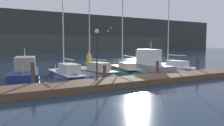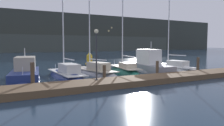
{
  "view_description": "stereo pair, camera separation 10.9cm",
  "coord_description": "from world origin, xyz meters",
  "px_view_note": "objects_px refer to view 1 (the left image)",
  "views": [
    {
      "loc": [
        -10.87,
        -16.31,
        3.05
      ],
      "look_at": [
        0.0,
        3.16,
        1.2
      ],
      "focal_mm": 35.0,
      "sensor_mm": 36.0,
      "label": 1
    },
    {
      "loc": [
        -10.77,
        -16.36,
        3.05
      ],
      "look_at": [
        0.0,
        3.16,
        1.2
      ],
      "focal_mm": 35.0,
      "sensor_mm": 36.0,
      "label": 2
    }
  ],
  "objects_px": {
    "sailboat_berth_4": "(124,72)",
    "channel_buoy": "(89,59)",
    "sailboat_berth_2": "(66,76)",
    "sailboat_berth_6": "(172,69)",
    "motorboat_berth_5": "(151,68)",
    "sailboat_berth_3": "(94,73)",
    "dock_lamppost": "(97,46)",
    "motorboat_berth_1": "(25,76)",
    "rowboat_adrift": "(174,63)"
  },
  "relations": [
    {
      "from": "sailboat_berth_4",
      "to": "channel_buoy",
      "type": "height_order",
      "value": "sailboat_berth_4"
    },
    {
      "from": "sailboat_berth_2",
      "to": "sailboat_berth_6",
      "type": "distance_m",
      "value": 13.05
    },
    {
      "from": "sailboat_berth_4",
      "to": "motorboat_berth_5",
      "type": "bearing_deg",
      "value": -10.94
    },
    {
      "from": "sailboat_berth_3",
      "to": "sailboat_berth_4",
      "type": "relative_size",
      "value": 1.13
    },
    {
      "from": "sailboat_berth_2",
      "to": "sailboat_berth_3",
      "type": "xyz_separation_m",
      "value": [
        3.11,
        0.71,
        0.01
      ]
    },
    {
      "from": "sailboat_berth_2",
      "to": "sailboat_berth_3",
      "type": "distance_m",
      "value": 3.19
    },
    {
      "from": "sailboat_berth_3",
      "to": "motorboat_berth_5",
      "type": "relative_size",
      "value": 1.76
    },
    {
      "from": "motorboat_berth_5",
      "to": "channel_buoy",
      "type": "bearing_deg",
      "value": 98.09
    },
    {
      "from": "sailboat_berth_2",
      "to": "motorboat_berth_5",
      "type": "xyz_separation_m",
      "value": [
        9.52,
        -0.64,
        0.32
      ]
    },
    {
      "from": "motorboat_berth_5",
      "to": "sailboat_berth_6",
      "type": "height_order",
      "value": "sailboat_berth_6"
    },
    {
      "from": "sailboat_berth_2",
      "to": "dock_lamppost",
      "type": "height_order",
      "value": "sailboat_berth_2"
    },
    {
      "from": "motorboat_berth_1",
      "to": "sailboat_berth_2",
      "type": "distance_m",
      "value": 3.58
    },
    {
      "from": "motorboat_berth_5",
      "to": "channel_buoy",
      "type": "xyz_separation_m",
      "value": [
        -1.86,
        13.11,
        0.33
      ]
    },
    {
      "from": "sailboat_berth_2",
      "to": "sailboat_berth_4",
      "type": "relative_size",
      "value": 0.93
    },
    {
      "from": "motorboat_berth_1",
      "to": "sailboat_berth_3",
      "type": "xyz_separation_m",
      "value": [
        6.64,
        0.13,
        -0.17
      ]
    },
    {
      "from": "sailboat_berth_3",
      "to": "channel_buoy",
      "type": "xyz_separation_m",
      "value": [
        4.55,
        11.77,
        0.64
      ]
    },
    {
      "from": "sailboat_berth_4",
      "to": "dock_lamppost",
      "type": "height_order",
      "value": "sailboat_berth_4"
    },
    {
      "from": "sailboat_berth_3",
      "to": "sailboat_berth_4",
      "type": "distance_m",
      "value": 3.39
    },
    {
      "from": "motorboat_berth_1",
      "to": "rowboat_adrift",
      "type": "bearing_deg",
      "value": 14.05
    },
    {
      "from": "channel_buoy",
      "to": "dock_lamppost",
      "type": "relative_size",
      "value": 0.56
    },
    {
      "from": "sailboat_berth_3",
      "to": "motorboat_berth_5",
      "type": "distance_m",
      "value": 6.56
    },
    {
      "from": "sailboat_berth_3",
      "to": "sailboat_berth_2",
      "type": "bearing_deg",
      "value": -167.22
    },
    {
      "from": "channel_buoy",
      "to": "sailboat_berth_6",
      "type": "bearing_deg",
      "value": -67.17
    },
    {
      "from": "motorboat_berth_1",
      "to": "rowboat_adrift",
      "type": "distance_m",
      "value": 24.57
    },
    {
      "from": "dock_lamppost",
      "to": "sailboat_berth_4",
      "type": "bearing_deg",
      "value": 42.28
    },
    {
      "from": "motorboat_berth_5",
      "to": "sailboat_berth_4",
      "type": "bearing_deg",
      "value": 169.06
    },
    {
      "from": "sailboat_berth_3",
      "to": "rowboat_adrift",
      "type": "distance_m",
      "value": 18.16
    },
    {
      "from": "motorboat_berth_1",
      "to": "channel_buoy",
      "type": "bearing_deg",
      "value": 46.76
    },
    {
      "from": "sailboat_berth_2",
      "to": "dock_lamppost",
      "type": "xyz_separation_m",
      "value": [
        0.7,
        -5.24,
        2.84
      ]
    },
    {
      "from": "dock_lamppost",
      "to": "sailboat_berth_3",
      "type": "bearing_deg",
      "value": 67.9
    },
    {
      "from": "channel_buoy",
      "to": "rowboat_adrift",
      "type": "bearing_deg",
      "value": -25.11
    },
    {
      "from": "sailboat_berth_4",
      "to": "channel_buoy",
      "type": "relative_size",
      "value": 5.17
    },
    {
      "from": "rowboat_adrift",
      "to": "dock_lamppost",
      "type": "bearing_deg",
      "value": -149.01
    },
    {
      "from": "sailboat_berth_2",
      "to": "rowboat_adrift",
      "type": "xyz_separation_m",
      "value": [
        20.31,
        6.54,
        -0.13
      ]
    },
    {
      "from": "sailboat_berth_4",
      "to": "sailboat_berth_6",
      "type": "bearing_deg",
      "value": -2.55
    },
    {
      "from": "motorboat_berth_5",
      "to": "dock_lamppost",
      "type": "xyz_separation_m",
      "value": [
        -8.82,
        -4.6,
        2.52
      ]
    },
    {
      "from": "motorboat_berth_1",
      "to": "motorboat_berth_5",
      "type": "relative_size",
      "value": 1.11
    },
    {
      "from": "sailboat_berth_3",
      "to": "sailboat_berth_6",
      "type": "distance_m",
      "value": 9.99
    },
    {
      "from": "channel_buoy",
      "to": "rowboat_adrift",
      "type": "xyz_separation_m",
      "value": [
        12.65,
        -5.93,
        -0.79
      ]
    },
    {
      "from": "motorboat_berth_1",
      "to": "rowboat_adrift",
      "type": "xyz_separation_m",
      "value": [
        23.83,
        5.97,
        -0.32
      ]
    },
    {
      "from": "sailboat_berth_6",
      "to": "sailboat_berth_3",
      "type": "bearing_deg",
      "value": 174.03
    },
    {
      "from": "motorboat_berth_5",
      "to": "rowboat_adrift",
      "type": "height_order",
      "value": "motorboat_berth_5"
    },
    {
      "from": "motorboat_berth_1",
      "to": "sailboat_berth_2",
      "type": "xyz_separation_m",
      "value": [
        3.53,
        -0.58,
        -0.19
      ]
    },
    {
      "from": "channel_buoy",
      "to": "sailboat_berth_2",
      "type": "bearing_deg",
      "value": -121.55
    },
    {
      "from": "channel_buoy",
      "to": "dock_lamppost",
      "type": "height_order",
      "value": "dock_lamppost"
    },
    {
      "from": "motorboat_berth_1",
      "to": "rowboat_adrift",
      "type": "relative_size",
      "value": 2.25
    },
    {
      "from": "motorboat_berth_1",
      "to": "channel_buoy",
      "type": "xyz_separation_m",
      "value": [
        11.18,
        11.9,
        0.47
      ]
    },
    {
      "from": "rowboat_adrift",
      "to": "sailboat_berth_2",
      "type": "bearing_deg",
      "value": -162.14
    },
    {
      "from": "sailboat_berth_6",
      "to": "rowboat_adrift",
      "type": "distance_m",
      "value": 10.0
    },
    {
      "from": "sailboat_berth_3",
      "to": "sailboat_berth_6",
      "type": "relative_size",
      "value": 1.22
    }
  ]
}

